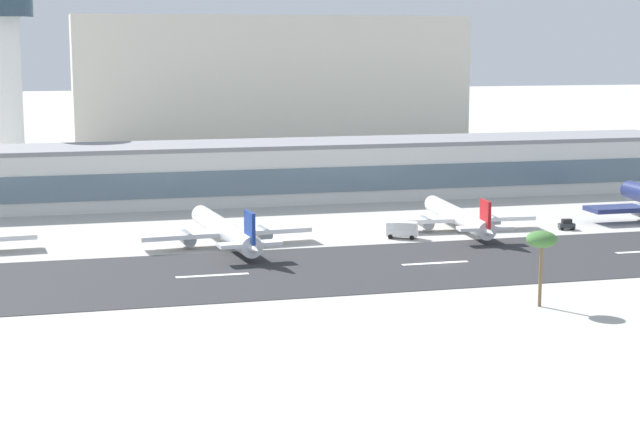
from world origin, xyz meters
TOP-DOWN VIEW (x-y plane):
  - ground_plane at (0.00, 0.00)m, footprint 1400.00×1400.00m
  - runway_strip at (0.00, 0.40)m, footprint 800.00×37.55m
  - runway_centreline_dash_3 at (-39.81, 0.40)m, footprint 12.00×1.20m
  - runway_centreline_dash_4 at (-1.21, 0.40)m, footprint 12.00×1.20m
  - terminal_building at (-10.06, 81.03)m, footprint 203.52×22.76m
  - control_tower at (-74.19, 125.53)m, footprint 15.50×15.50m
  - distant_hotel_block at (18.02, 221.45)m, footprint 146.84×25.02m
  - airliner_navy_tail_gate_1 at (-33.37, 24.60)m, footprint 32.82×42.96m
  - airliner_red_tail_gate_2 at (15.04, 29.20)m, footprint 31.27×40.26m
  - service_baggage_tug_0 at (36.54, 24.98)m, footprint 3.41×2.30m
  - service_box_truck_1 at (1.01, 24.22)m, footprint 6.41×5.01m
  - palm_tree_0 at (2.68, -31.54)m, footprint 4.40×4.40m

SIDE VIEW (x-z plane):
  - ground_plane at x=0.00m, z-range 0.00..0.00m
  - runway_strip at x=0.00m, z-range 0.00..0.08m
  - runway_centreline_dash_3 at x=-39.81m, z-range 0.08..0.09m
  - runway_centreline_dash_4 at x=-1.21m, z-range 0.08..0.09m
  - service_baggage_tug_0 at x=36.54m, z-range -0.05..2.15m
  - service_box_truck_1 at x=1.01m, z-range 0.16..3.41m
  - airliner_red_tail_gate_2 at x=15.04m, z-range -1.52..6.88m
  - airliner_navy_tail_gate_1 at x=-33.37m, z-range -1.62..7.35m
  - terminal_building at x=-10.06m, z-range 0.00..13.99m
  - palm_tree_0 at x=2.68m, z-range 4.08..15.14m
  - distant_hotel_block at x=18.02m, z-range 0.00..47.55m
  - control_tower at x=-74.19m, z-range 6.78..57.77m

